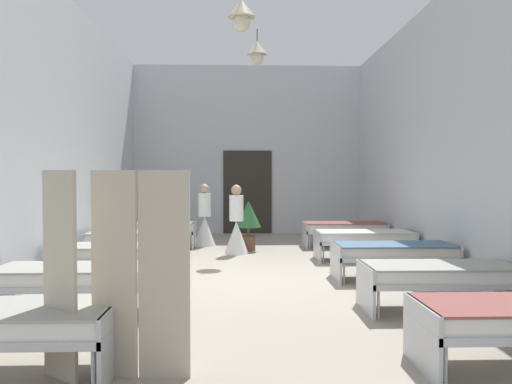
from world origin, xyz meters
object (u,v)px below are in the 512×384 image
at_px(bed_right_row_2, 394,252).
at_px(nurse_near_aisle, 205,223).
at_px(bed_left_row_3, 137,239).
at_px(bed_left_row_4, 154,229).
at_px(potted_plant, 248,218).
at_px(bed_right_row_1, 441,275).
at_px(bed_left_row_2, 113,254).
at_px(nurse_mid_aisle, 236,229).
at_px(bed_left_row_1, 74,278).
at_px(privacy_screen, 113,274).
at_px(bed_right_row_4, 344,228).
at_px(bed_right_row_3, 364,238).

bearing_deg(bed_right_row_2, nurse_near_aisle, 128.69).
bearing_deg(bed_left_row_3, nurse_near_aisle, 62.39).
xyz_separation_m(bed_left_row_4, potted_plant, (2.19, -0.54, 0.28)).
bearing_deg(bed_left_row_3, potted_plant, 31.87).
relative_size(bed_right_row_1, bed_left_row_2, 1.00).
relative_size(bed_left_row_2, nurse_mid_aisle, 1.28).
distance_m(bed_left_row_3, potted_plant, 2.59).
xyz_separation_m(bed_left_row_1, privacy_screen, (0.95, -1.96, 0.41)).
relative_size(bed_right_row_4, nurse_near_aisle, 1.28).
bearing_deg(bed_left_row_2, potted_plant, 56.14).
distance_m(bed_left_row_3, bed_right_row_4, 4.84).
xyz_separation_m(bed_left_row_4, nurse_mid_aisle, (1.92, -0.99, 0.09)).
bearing_deg(bed_left_row_3, privacy_screen, -80.63).
bearing_deg(bed_left_row_3, bed_right_row_3, 0.00).
height_order(bed_left_row_2, privacy_screen, privacy_screen).
relative_size(bed_right_row_4, privacy_screen, 1.12).
relative_size(bed_left_row_1, nurse_near_aisle, 1.28).
relative_size(bed_right_row_2, bed_right_row_4, 1.00).
relative_size(nurse_near_aisle, privacy_screen, 0.87).
bearing_deg(bed_left_row_1, bed_right_row_1, 0.00).
height_order(bed_left_row_2, bed_left_row_3, same).
bearing_deg(bed_left_row_4, nurse_near_aisle, 15.14).
relative_size(bed_left_row_1, bed_left_row_2, 1.00).
distance_m(bed_left_row_3, nurse_mid_aisle, 2.13).
relative_size(bed_left_row_1, nurse_mid_aisle, 1.28).
distance_m(bed_right_row_2, bed_right_row_3, 1.90).
xyz_separation_m(nurse_mid_aisle, potted_plant, (0.26, 0.45, 0.19)).
bearing_deg(bed_left_row_4, bed_right_row_2, -40.49).
xyz_separation_m(bed_right_row_2, nurse_near_aisle, (-3.29, 4.11, 0.09)).
bearing_deg(privacy_screen, bed_left_row_2, 123.95).
bearing_deg(bed_right_row_3, bed_left_row_1, -139.51).
bearing_deg(potted_plant, nurse_mid_aisle, -120.65).
bearing_deg(bed_right_row_3, bed_left_row_4, 156.89).
relative_size(nurse_mid_aisle, potted_plant, 1.34).
bearing_deg(nurse_near_aisle, privacy_screen, 58.77).
height_order(bed_left_row_4, nurse_mid_aisle, nurse_mid_aisle).
bearing_deg(bed_right_row_1, nurse_near_aisle, 118.71).
relative_size(bed_left_row_4, privacy_screen, 1.12).
bearing_deg(bed_left_row_1, bed_right_row_3, 40.49).
xyz_separation_m(nurse_mid_aisle, privacy_screen, (-0.97, -6.67, 0.32)).
height_order(potted_plant, privacy_screen, privacy_screen).
bearing_deg(nurse_near_aisle, bed_left_row_1, 49.36).
bearing_deg(bed_right_row_2, nurse_mid_aisle, 131.94).
height_order(bed_left_row_1, bed_left_row_3, same).
height_order(bed_left_row_2, bed_right_row_3, same).
bearing_deg(bed_left_row_2, bed_right_row_4, 40.49).
distance_m(bed_right_row_2, nurse_near_aisle, 5.27).
xyz_separation_m(bed_right_row_1, bed_left_row_2, (-4.45, 1.90, 0.00)).
bearing_deg(bed_left_row_4, bed_left_row_3, -90.00).
height_order(bed_right_row_3, bed_left_row_4, same).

